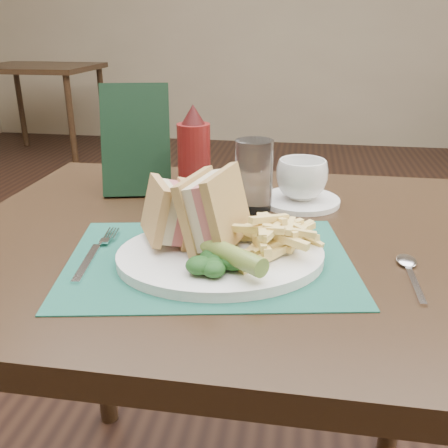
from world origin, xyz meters
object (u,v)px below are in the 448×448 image
Objects in this scene: sandwich_half_b at (201,207)px; check_presenter at (136,140)px; drinking_glass at (254,176)px; coffee_cup at (302,179)px; saucer at (300,201)px; sandwich_half_a at (156,213)px; table_main at (224,409)px; table_bg_left at (44,112)px; placemat at (209,260)px; ketchup_bottle at (194,154)px; plate at (221,256)px.

check_presenter is (-0.19, 0.27, 0.03)m from sandwich_half_b.
check_presenter is (-0.24, 0.06, 0.04)m from drinking_glass.
coffee_cup is 0.33m from check_presenter.
sandwich_half_b is 0.30m from saucer.
coffee_cup is (0.21, 0.26, -0.02)m from sandwich_half_a.
table_main is 0.46m from sandwich_half_a.
sandwich_half_b is 0.33m from check_presenter.
sandwich_half_b reaches higher than table_bg_left.
placemat is 1.86× the size of check_presenter.
sandwich_half_a is 0.33m from coffee_cup.
table_main is 0.46m from sandwich_half_b.
table_bg_left is at bearing 124.32° from drinking_glass.
sandwich_half_a is at bearing -91.17° from ketchup_bottle.
check_presenter reaches higher than table_bg_left.
sandwich_half_b reaches higher than placemat.
sandwich_half_b reaches higher than saucer.
table_main is at bearing 89.72° from sandwich_half_b.
drinking_glass is 0.12m from ketchup_bottle.
sandwich_half_b reaches higher than coffee_cup.
placemat is 2.21× the size of ketchup_bottle.
table_main is at bearing -54.67° from check_presenter.
sandwich_half_a is at bearing -131.21° from table_main.
saucer is at bearing 28.73° from drinking_glass.
table_main is at bearing -60.74° from ketchup_bottle.
sandwich_half_a is 0.34m from saucer.
placemat is at bearing 164.22° from plate.
check_presenter is at bearing 85.31° from sandwich_half_a.
ketchup_bottle reaches higher than table_bg_left.
table_main is at bearing 20.64° from sandwich_half_a.
check_presenter is at bearing 138.86° from table_main.
saucer reaches higher than table_main.
coffee_cup is at bearing -16.40° from check_presenter.
drinking_glass reaches higher than placemat.
table_main is 6.92× the size of drinking_glass.
placemat is at bearing -100.03° from drinking_glass.
placemat is 3.16× the size of drinking_glass.
ketchup_bottle reaches higher than placemat.
plate is 0.30m from coffee_cup.
saucer is at bearing 5.51° from ketchup_bottle.
coffee_cup is at bearing 65.18° from placemat.
drinking_glass is (0.04, 0.23, 0.06)m from placemat.
plate is (0.01, -0.11, 0.38)m from table_main.
table_main is 4.84× the size of ketchup_bottle.
table_main is at bearing -126.91° from coffee_cup.
sandwich_half_a is 0.50× the size of ketchup_bottle.
drinking_glass reaches higher than table_main.
table_bg_left is 9.36× the size of coffee_cup.
plate is 0.38m from check_presenter.
sandwich_half_b is at bearing -75.25° from ketchup_bottle.
drinking_glass is 0.70× the size of ketchup_bottle.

